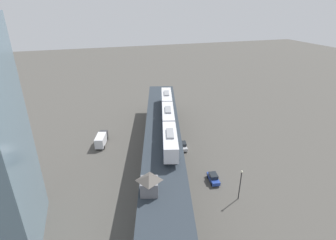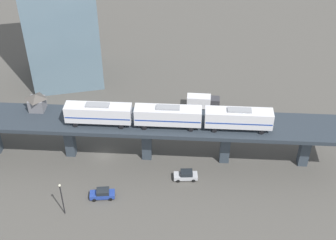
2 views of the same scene
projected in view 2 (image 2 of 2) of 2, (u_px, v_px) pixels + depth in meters
ground_plane at (104, 155)px, 92.35m from camera, size 400.00×400.00×0.00m
elevated_viaduct at (102, 125)px, 87.74m from camera, size 32.47×90.94×8.89m
subway_train at (168, 115)px, 83.69m from camera, size 12.56×36.61×4.45m
signal_hut at (37, 102)px, 88.39m from camera, size 3.96×3.96×3.40m
street_car_silver at (186, 175)px, 86.50m from camera, size 2.56×4.65×1.89m
street_car_blue at (102, 194)px, 82.76m from camera, size 2.40×4.60×1.89m
delivery_truck at (203, 102)px, 103.96m from camera, size 4.20×7.54×3.20m
street_lamp at (62, 197)px, 77.90m from camera, size 0.44×0.44×6.94m
office_tower at (59, 7)px, 105.13m from camera, size 16.00×16.00×36.00m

